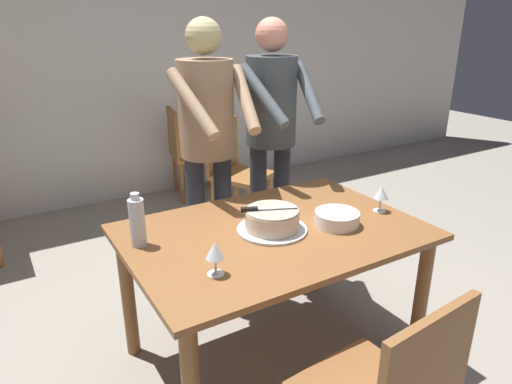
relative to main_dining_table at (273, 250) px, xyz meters
name	(u,v)px	position (x,y,z in m)	size (l,w,h in m)	color
ground_plane	(272,355)	(0.00, 0.00, -0.64)	(14.00, 14.00, 0.00)	gray
back_wall	(110,60)	(0.00, 2.81, 0.71)	(10.00, 0.12, 2.70)	silver
main_dining_table	(273,250)	(0.00, 0.00, 0.00)	(1.41, 0.98, 0.75)	brown
cake_on_platter	(272,221)	(-0.01, -0.01, 0.16)	(0.34, 0.34, 0.11)	silver
cake_knife	(257,209)	(-0.08, 0.02, 0.23)	(0.26, 0.13, 0.02)	silver
plate_stack	(337,219)	(0.29, -0.12, 0.15)	(0.22, 0.22, 0.07)	white
wine_glass_near	(215,251)	(-0.43, -0.23, 0.21)	(0.08, 0.08, 0.14)	silver
wine_glass_far	(381,193)	(0.61, -0.10, 0.21)	(0.08, 0.08, 0.14)	silver
water_bottle	(137,222)	(-0.61, 0.18, 0.23)	(0.07, 0.07, 0.25)	silver
person_cutting_cake	(208,135)	(-0.01, 0.70, 0.44)	(0.47, 0.56, 1.72)	#2D2D38
person_standing_beside	(272,125)	(0.45, 0.73, 0.44)	(0.47, 0.56, 1.72)	#2D2D38
background_chair_0	(187,150)	(0.57, 2.45, -0.15)	(0.51, 0.51, 0.90)	#9E6633
background_chair_1	(235,167)	(0.70, 1.69, -0.15)	(0.59, 0.59, 0.90)	#9E6633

